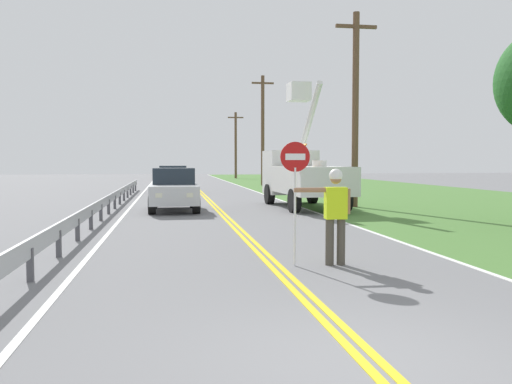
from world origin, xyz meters
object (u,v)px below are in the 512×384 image
utility_pole_far (236,144)px  flagger_worker (335,210)px  utility_bucket_truck (302,174)px  stop_sign_paddle (295,175)px  oncoming_sedan_second (173,180)px  utility_pole_mid (263,129)px  utility_pole_near (355,106)px  oncoming_sedan_nearest (174,190)px

utility_pole_far → flagger_worker: bearing=-94.9°
utility_bucket_truck → utility_pole_far: (1.95, 39.35, 2.58)m
stop_sign_paddle → oncoming_sedan_second: stop_sign_paddle is taller
stop_sign_paddle → oncoming_sedan_second: (-2.11, 23.69, -0.88)m
utility_pole_mid → stop_sign_paddle: bearing=-98.8°
oncoming_sedan_second → utility_pole_far: size_ratio=0.54×
utility_pole_near → utility_bucket_truck: bearing=168.7°
stop_sign_paddle → utility_pole_far: bearing=84.2°
utility_pole_near → utility_pole_mid: size_ratio=0.93×
utility_pole_far → oncoming_sedan_nearest: bearing=-100.4°
oncoming_sedan_nearest → utility_pole_mid: 23.08m
oncoming_sedan_nearest → oncoming_sedan_second: bearing=89.8°
flagger_worker → utility_pole_near: bearing=68.9°
flagger_worker → utility_bucket_truck: utility_bucket_truck is taller
utility_pole_near → utility_pole_mid: utility_pole_mid is taller
utility_pole_far → utility_pole_mid: bearing=-90.3°
utility_pole_far → stop_sign_paddle: bearing=-95.8°
flagger_worker → oncoming_sedan_second: (-2.88, 23.73, -0.21)m
oncoming_sedan_second → utility_pole_near: bearing=-55.9°
utility_pole_near → oncoming_sedan_second: bearing=124.1°
utility_bucket_truck → stop_sign_paddle: bearing=-104.5°
utility_pole_mid → utility_pole_far: 18.83m
utility_pole_near → utility_pole_mid: bearing=91.0°
flagger_worker → oncoming_sedan_second: flagger_worker is taller
oncoming_sedan_nearest → utility_pole_near: bearing=4.3°
stop_sign_paddle → utility_bucket_truck: bearing=75.5°
stop_sign_paddle → utility_bucket_truck: size_ratio=0.34×
utility_bucket_truck → utility_pole_mid: bearing=84.8°
oncoming_sedan_nearest → stop_sign_paddle: bearing=-79.7°
oncoming_sedan_second → oncoming_sedan_nearest: bearing=-90.2°
oncoming_sedan_nearest → oncoming_sedan_second: same height
utility_bucket_truck → utility_pole_mid: (1.85, 20.53, 3.21)m
stop_sign_paddle → utility_pole_far: utility_pole_far is taller
utility_pole_near → stop_sign_paddle: bearing=-114.2°
utility_bucket_truck → utility_pole_far: utility_pole_far is taller
utility_pole_mid → utility_pole_far: size_ratio=1.16×
oncoming_sedan_second → utility_pole_near: 14.11m
stop_sign_paddle → utility_bucket_truck: 13.24m
oncoming_sedan_second → utility_pole_mid: (7.29, 9.65, 3.79)m
utility_pole_mid → utility_bucket_truck: bearing=-95.2°
oncoming_sedan_second → utility_pole_near: size_ratio=0.50×
utility_bucket_truck → utility_pole_mid: utility_pole_mid is taller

